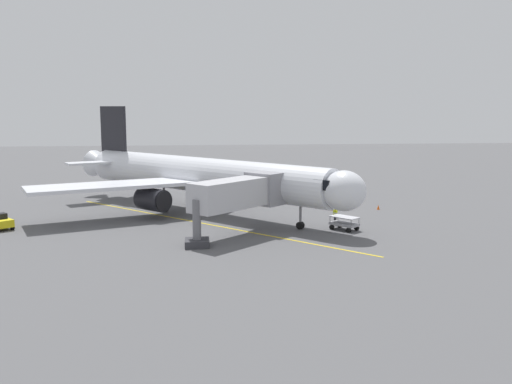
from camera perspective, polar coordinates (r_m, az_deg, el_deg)
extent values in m
plane|color=#565659|center=(63.22, -4.42, -1.86)|extent=(220.00, 220.00, 0.00)
cube|color=yellow|center=(56.50, -5.53, -3.12)|extent=(27.63, 29.25, 0.01)
cylinder|color=silver|center=(61.78, -5.65, 1.72)|extent=(26.10, 27.33, 3.80)
ellipsoid|color=silver|center=(50.36, 8.86, 0.12)|extent=(5.37, 5.39, 3.61)
cone|color=silver|center=(76.14, -15.36, 2.74)|extent=(4.55, 4.53, 3.42)
cube|color=black|center=(51.02, 7.54, 0.88)|extent=(3.45, 3.38, 0.90)
cube|color=silver|center=(70.47, -2.75, 2.10)|extent=(11.84, 17.67, 0.36)
cylinder|color=black|center=(66.84, -2.64, 0.46)|extent=(4.01, 4.05, 2.30)
cylinder|color=black|center=(65.66, -1.52, 0.32)|extent=(1.66, 1.59, 2.10)
cube|color=silver|center=(59.31, -14.10, 0.64)|extent=(17.77, 11.05, 0.36)
cylinder|color=black|center=(59.01, -10.36, -0.75)|extent=(4.01, 4.05, 2.30)
cylinder|color=black|center=(57.68, -9.26, -0.94)|extent=(1.66, 1.59, 2.10)
cube|color=black|center=(73.40, -14.16, 5.56)|extent=(3.56, 3.74, 7.20)
cube|color=silver|center=(75.28, -11.95, 3.26)|extent=(5.17, 6.77, 0.24)
cube|color=silver|center=(71.58, -16.01, 2.85)|extent=(6.81, 4.91, 0.24)
cylinder|color=slate|center=(53.32, 4.50, -1.91)|extent=(0.24, 0.24, 2.77)
cylinder|color=black|center=(53.59, 4.48, -3.37)|extent=(0.81, 0.82, 0.70)
cylinder|color=slate|center=(65.99, -5.81, 0.26)|extent=(0.24, 0.24, 2.77)
cylinder|color=black|center=(66.20, -5.79, -0.92)|extent=(1.08, 1.11, 1.10)
cylinder|color=slate|center=(62.56, -9.25, -0.26)|extent=(0.24, 0.24, 2.77)
cylinder|color=black|center=(62.78, -9.22, -1.51)|extent=(1.08, 1.11, 1.10)
cube|color=#B7B7BC|center=(49.56, -2.24, -0.15)|extent=(8.33, 8.07, 2.50)
cube|color=gray|center=(52.92, 1.06, 0.41)|extent=(4.23, 4.25, 3.00)
cylinder|color=slate|center=(46.76, -5.98, -3.15)|extent=(0.70, 0.70, 3.90)
cube|color=#333338|center=(47.12, -5.95, -5.12)|extent=(2.00, 2.00, 0.60)
cylinder|color=#23232D|center=(55.80, 7.97, -2.86)|extent=(0.26, 0.26, 0.88)
cube|color=#D8EA19|center=(55.66, 7.98, -2.11)|extent=(0.43, 0.44, 0.60)
cube|color=silver|center=(55.66, 7.98, -2.11)|extent=(0.45, 0.47, 0.10)
sphere|color=#9E7051|center=(55.58, 7.99, -1.68)|extent=(0.22, 0.22, 0.22)
cube|color=#9E9EA3|center=(78.93, 0.06, 0.99)|extent=(2.55, 2.52, 1.20)
cube|color=black|center=(78.42, 0.43, 1.09)|extent=(1.41, 1.21, 0.70)
cube|color=silver|center=(80.23, -0.94, 1.47)|extent=(3.84, 4.05, 2.20)
cylinder|color=black|center=(79.31, 0.52, 0.59)|extent=(0.73, 0.81, 0.84)
cylinder|color=black|center=(78.38, -0.14, 0.50)|extent=(0.73, 0.81, 0.84)
cylinder|color=black|center=(81.53, -1.11, 0.81)|extent=(0.73, 0.81, 0.84)
cylinder|color=black|center=(80.63, -1.76, 0.72)|extent=(0.73, 0.81, 0.84)
cube|color=#9E9EA3|center=(53.67, 8.88, -3.20)|extent=(2.73, 2.90, 0.24)
cube|color=silver|center=(53.53, 8.89, -2.50)|extent=(2.73, 2.90, 0.08)
cylinder|color=slate|center=(53.42, 10.32, -2.86)|extent=(0.06, 0.06, 0.55)
cylinder|color=slate|center=(52.41, 9.56, -3.05)|extent=(0.06, 0.06, 0.55)
cylinder|color=slate|center=(54.77, 8.24, -2.52)|extent=(0.06, 0.06, 0.55)
cylinder|color=slate|center=(53.79, 7.46, -2.71)|extent=(0.06, 0.06, 0.55)
cylinder|color=black|center=(53.73, 10.10, -3.59)|extent=(0.47, 0.50, 0.44)
cylinder|color=black|center=(52.68, 9.30, -3.81)|extent=(0.47, 0.50, 0.44)
cylinder|color=black|center=(54.79, 8.46, -3.31)|extent=(0.47, 0.50, 0.44)
cylinder|color=black|center=(53.77, 7.64, -3.52)|extent=(0.47, 0.50, 0.44)
cube|color=#2D3899|center=(74.02, 8.73, 0.10)|extent=(2.74, 2.48, 0.70)
cube|color=black|center=(74.02, 8.51, 0.57)|extent=(1.34, 1.41, 0.50)
cylinder|color=black|center=(74.47, 9.45, -0.14)|extent=(0.64, 0.53, 0.60)
cylinder|color=black|center=(73.24, 9.17, -0.28)|extent=(0.64, 0.53, 0.60)
cylinder|color=black|center=(74.92, 8.28, -0.06)|extent=(0.64, 0.53, 0.60)
cylinder|color=black|center=(73.69, 7.98, -0.20)|extent=(0.64, 0.53, 0.60)
cube|color=yellow|center=(58.25, -24.24, -2.84)|extent=(2.62, 2.73, 0.70)
cube|color=black|center=(58.42, -24.39, -2.22)|extent=(1.42, 1.39, 0.50)
cylinder|color=black|center=(57.82, -23.33, -3.22)|extent=(0.57, 0.62, 0.60)
cylinder|color=black|center=(59.28, -23.92, -2.98)|extent=(0.57, 0.62, 0.60)
cone|color=#F2590F|center=(64.95, 12.21, -1.51)|extent=(0.32, 0.32, 0.55)
cone|color=#F2590F|center=(67.18, 7.86, -1.06)|extent=(0.32, 0.32, 0.55)
cone|color=#F2590F|center=(63.53, 7.56, -1.61)|extent=(0.32, 0.32, 0.55)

